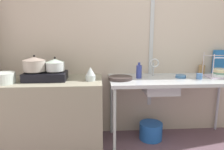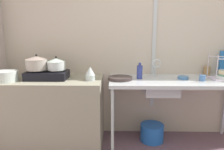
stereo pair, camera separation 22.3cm
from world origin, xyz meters
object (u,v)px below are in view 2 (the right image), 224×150
object	(u,v)px
cup_by_rack	(202,78)
bottle_by_sink	(140,72)
percolator	(90,74)
small_bowl_on_drainboard	(183,78)
pot_on_left_burner	(37,63)
pot_beside_stove	(6,76)
stove	(47,75)
sink_basin	(161,87)
frying_pan	(120,78)
utensil_jar	(207,71)
faucet	(156,65)
bucket_on_floor	(152,132)
pot_on_right_burner	(56,64)

from	to	relation	value
cup_by_rack	bottle_by_sink	xyz separation A→B (m)	(-0.74, 0.10, 0.05)
percolator	small_bowl_on_drainboard	distance (m)	1.14
pot_on_left_burner	pot_beside_stove	world-z (taller)	pot_on_left_burner
stove	sink_basin	distance (m)	1.40
frying_pan	utensil_jar	distance (m)	1.20
sink_basin	cup_by_rack	xyz separation A→B (m)	(0.49, -0.02, 0.12)
utensil_jar	faucet	bearing A→B (deg)	-169.22
percolator	cup_by_rack	world-z (taller)	percolator
frying_pan	small_bowl_on_drainboard	bearing A→B (deg)	3.55
pot_on_left_burner	bucket_on_floor	distance (m)	1.73
faucet	cup_by_rack	size ratio (longest dim) A/B	3.28
small_bowl_on_drainboard	bucket_on_floor	xyz separation A→B (m)	(-0.35, 0.04, -0.76)
frying_pan	cup_by_rack	xyz separation A→B (m)	(0.98, -0.04, 0.02)
pot_beside_stove	percolator	world-z (taller)	percolator
stove	pot_on_right_burner	distance (m)	0.18
percolator	faucet	distance (m)	0.85
utensil_jar	frying_pan	bearing A→B (deg)	-166.03
faucet	stove	bearing A→B (deg)	-174.50
bottle_by_sink	utensil_jar	size ratio (longest dim) A/B	0.82
faucet	cup_by_rack	distance (m)	0.57
bottle_by_sink	bucket_on_floor	world-z (taller)	bottle_by_sink
percolator	utensil_jar	world-z (taller)	utensil_jar
pot_on_right_burner	cup_by_rack	xyz separation A→B (m)	(1.76, -0.06, -0.15)
faucet	small_bowl_on_drainboard	bearing A→B (deg)	-18.62
small_bowl_on_drainboard	stove	bearing A→B (deg)	-179.19
cup_by_rack	bucket_on_floor	world-z (taller)	cup_by_rack
pot_on_right_burner	pot_on_left_burner	bearing A→B (deg)	180.00
pot_on_left_burner	sink_basin	xyz separation A→B (m)	(1.51, -0.04, -0.28)
sink_basin	utensil_jar	bearing A→B (deg)	24.46
bucket_on_floor	percolator	bearing A→B (deg)	-170.97
percolator	small_bowl_on_drainboard	xyz separation A→B (m)	(1.14, 0.08, -0.06)
percolator	frying_pan	distance (m)	0.37
pot_on_right_burner	bucket_on_floor	bearing A→B (deg)	3.23
small_bowl_on_drainboard	pot_on_right_burner	bearing A→B (deg)	-179.13
bottle_by_sink	cup_by_rack	bearing A→B (deg)	-7.60
cup_by_rack	bottle_by_sink	bearing A→B (deg)	172.40
pot_on_left_burner	pot_on_right_burner	distance (m)	0.24
faucet	small_bowl_on_drainboard	size ratio (longest dim) A/B	1.82
pot_on_right_burner	percolator	xyz separation A→B (m)	(0.42, -0.06, -0.11)
small_bowl_on_drainboard	bottle_by_sink	xyz separation A→B (m)	(-0.54, 0.01, 0.07)
pot_on_left_burner	small_bowl_on_drainboard	xyz separation A→B (m)	(1.80, 0.02, -0.18)
pot_on_right_burner	percolator	distance (m)	0.44
stove	pot_beside_stove	bearing A→B (deg)	-163.25
pot_on_left_burner	frying_pan	size ratio (longest dim) A/B	0.92
stove	cup_by_rack	xyz separation A→B (m)	(1.88, -0.06, -0.02)
bucket_on_floor	utensil_jar	bearing A→B (deg)	15.01
pot_on_right_burner	frying_pan	distance (m)	0.80
percolator	utensil_jar	size ratio (longest dim) A/B	0.67
pot_beside_stove	sink_basin	distance (m)	1.85
bottle_by_sink	utensil_jar	bearing A→B (deg)	13.89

